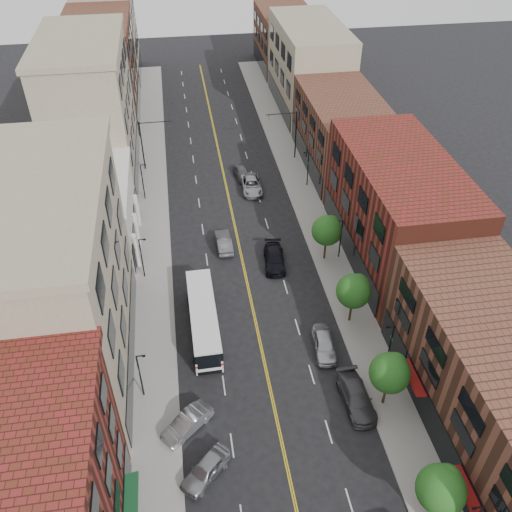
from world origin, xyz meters
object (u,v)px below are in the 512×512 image
car_angle_b (187,423)px  car_lane_behind (224,242)px  city_bus (203,318)px  car_parked_far (324,344)px  car_lane_a (274,259)px  car_lane_b (251,185)px  car_parked_mid (356,397)px  car_angle_a (206,469)px  car_lane_c (242,173)px

car_angle_b → car_lane_behind: size_ratio=0.96×
city_bus → car_parked_far: bearing=-22.4°
car_lane_a → car_lane_b: bearing=96.6°
car_angle_b → car_lane_a: car_lane_a is taller
car_lane_a → car_lane_b: car_lane_b is taller
city_bus → car_lane_a: (8.64, 8.98, -0.92)m
car_parked_mid → car_lane_behind: size_ratio=1.16×
car_parked_far → car_lane_b: bearing=100.0°
car_lane_b → city_bus: bearing=-107.1°
car_parked_mid → car_lane_a: size_ratio=1.02×
car_lane_b → car_parked_mid: bearing=-82.5°
car_parked_mid → car_parked_far: bearing=98.4°
car_parked_mid → car_lane_behind: car_parked_mid is taller
car_lane_behind → car_angle_a: bearing=79.5°
car_angle_a → car_lane_c: 44.66m
car_lane_c → car_parked_far: bearing=-91.9°
car_angle_b → car_lane_b: (10.69, 36.00, 0.04)m
city_bus → car_angle_a: 15.30m
car_parked_mid → car_lane_b: car_parked_mid is taller
car_parked_mid → car_parked_far: (-1.18, 6.27, 0.01)m
car_angle_a → car_parked_far: bearing=87.2°
car_angle_b → car_lane_a: size_ratio=0.84×
car_parked_far → car_lane_c: 33.13m
car_parked_far → car_lane_a: (-2.32, 13.36, -0.02)m
city_bus → car_lane_a: size_ratio=2.08×
car_lane_a → car_lane_b: size_ratio=0.95×
car_parked_far → car_lane_a: bearing=105.0°
car_parked_mid → car_lane_c: car_parked_mid is taller
city_bus → car_lane_b: bearing=70.7°
car_lane_behind → car_lane_a: (5.28, -4.00, 0.00)m
car_parked_mid → car_lane_behind: (-8.78, 23.63, -0.02)m
car_parked_mid → car_parked_far: car_parked_far is taller
car_parked_far → car_lane_b: size_ratio=0.83×
city_bus → car_lane_c: 29.59m
car_lane_a → car_angle_a: bearing=-105.9°
city_bus → car_lane_c: size_ratio=2.66×
car_lane_behind → car_parked_far: bearing=112.1°
car_parked_far → car_lane_c: bearing=100.9°
city_bus → car_lane_b: (8.45, 25.07, -0.91)m
car_angle_a → car_parked_far: car_parked_far is taller
car_lane_behind → car_lane_c: size_ratio=1.12×
car_angle_b → car_lane_b: bearing=123.9°
car_parked_far → car_lane_a: size_ratio=0.88×
car_parked_mid → car_lane_a: bearing=97.8°
car_angle_b → car_lane_b: 37.56m
car_angle_a → car_angle_b: (-1.16, 4.30, -0.01)m
car_lane_a → car_lane_c: car_lane_a is taller
car_angle_a → car_lane_a: car_lane_a is taller
car_parked_mid → car_lane_a: car_parked_mid is taller
car_angle_a → car_angle_b: size_ratio=0.98×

